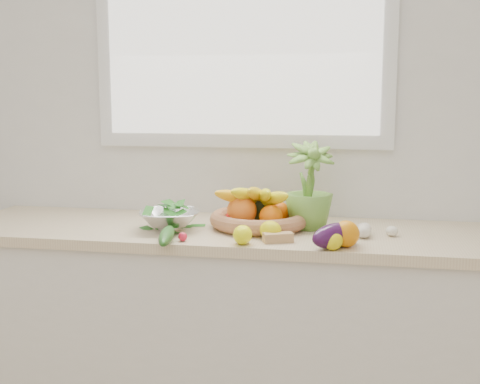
% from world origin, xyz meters
% --- Properties ---
extents(back_wall, '(4.50, 0.02, 2.70)m').
position_xyz_m(back_wall, '(0.00, 2.25, 1.35)').
color(back_wall, white).
rests_on(back_wall, ground).
extents(counter_cabinet, '(2.20, 0.58, 0.86)m').
position_xyz_m(counter_cabinet, '(0.00, 1.95, 0.43)').
color(counter_cabinet, silver).
rests_on(counter_cabinet, ground).
extents(countertop, '(2.24, 0.62, 0.04)m').
position_xyz_m(countertop, '(0.00, 1.95, 0.88)').
color(countertop, beige).
rests_on(countertop, counter_cabinet).
extents(window_frame, '(1.30, 0.03, 1.10)m').
position_xyz_m(window_frame, '(0.00, 2.23, 1.75)').
color(window_frame, white).
rests_on(window_frame, back_wall).
extents(window_pane, '(1.18, 0.01, 0.98)m').
position_xyz_m(window_pane, '(0.00, 2.21, 1.75)').
color(window_pane, white).
rests_on(window_pane, window_frame).
extents(orange_loose, '(0.12, 0.12, 0.09)m').
position_xyz_m(orange_loose, '(0.47, 1.72, 0.95)').
color(orange_loose, orange).
rests_on(orange_loose, countertop).
extents(lemon_a, '(0.07, 0.09, 0.07)m').
position_xyz_m(lemon_a, '(0.10, 1.69, 0.93)').
color(lemon_a, '#FBFF0D').
rests_on(lemon_a, countertop).
extents(lemon_b, '(0.09, 0.10, 0.07)m').
position_xyz_m(lemon_b, '(0.42, 1.67, 0.93)').
color(lemon_b, yellow).
rests_on(lemon_b, countertop).
extents(lemon_c, '(0.11, 0.11, 0.07)m').
position_xyz_m(lemon_c, '(0.19, 1.78, 0.93)').
color(lemon_c, yellow).
rests_on(lemon_c, countertop).
extents(apple, '(0.08, 0.08, 0.08)m').
position_xyz_m(apple, '(0.03, 1.94, 0.94)').
color(apple, red).
rests_on(apple, countertop).
extents(ginger, '(0.12, 0.08, 0.03)m').
position_xyz_m(ginger, '(0.22, 1.75, 0.92)').
color(ginger, tan).
rests_on(ginger, countertop).
extents(garlic_a, '(0.06, 0.06, 0.05)m').
position_xyz_m(garlic_a, '(0.53, 1.92, 0.92)').
color(garlic_a, white).
rests_on(garlic_a, countertop).
extents(garlic_b, '(0.06, 0.06, 0.04)m').
position_xyz_m(garlic_b, '(0.64, 1.92, 0.92)').
color(garlic_b, white).
rests_on(garlic_b, countertop).
extents(garlic_c, '(0.07, 0.07, 0.05)m').
position_xyz_m(garlic_c, '(0.53, 1.87, 0.92)').
color(garlic_c, silver).
rests_on(garlic_c, countertop).
extents(eggplant, '(0.20, 0.22, 0.09)m').
position_xyz_m(eggplant, '(0.43, 1.70, 0.94)').
color(eggplant, '#35103C').
rests_on(eggplant, countertop).
extents(cucumber, '(0.10, 0.27, 0.05)m').
position_xyz_m(cucumber, '(-0.17, 1.67, 0.92)').
color(cucumber, '#225619').
rests_on(cucumber, countertop).
extents(radish, '(0.04, 0.04, 0.03)m').
position_xyz_m(radish, '(-0.12, 1.70, 0.92)').
color(radish, red).
rests_on(radish, countertop).
extents(potted_herb, '(0.24, 0.24, 0.35)m').
position_xyz_m(potted_herb, '(0.32, 2.00, 1.07)').
color(potted_herb, '#679C38').
rests_on(potted_herb, countertop).
extents(fruit_basket, '(0.42, 0.42, 0.19)m').
position_xyz_m(fruit_basket, '(0.12, 1.98, 0.96)').
color(fruit_basket, tan).
rests_on(fruit_basket, countertop).
extents(colander_with_spinach, '(0.28, 0.28, 0.12)m').
position_xyz_m(colander_with_spinach, '(-0.22, 1.87, 0.96)').
color(colander_with_spinach, silver).
rests_on(colander_with_spinach, countertop).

